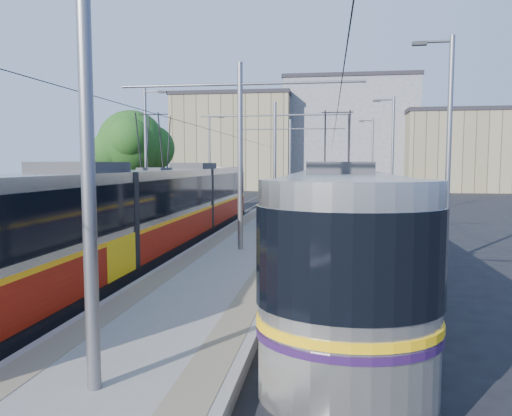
# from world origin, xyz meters

# --- Properties ---
(ground) EXTENTS (160.00, 160.00, 0.00)m
(ground) POSITION_xyz_m (0.00, 0.00, 0.00)
(ground) COLOR black
(ground) RESTS_ON ground
(platform) EXTENTS (4.00, 50.00, 0.30)m
(platform) POSITION_xyz_m (0.00, 17.00, 0.15)
(platform) COLOR gray
(platform) RESTS_ON ground
(tactile_strip_left) EXTENTS (0.70, 50.00, 0.01)m
(tactile_strip_left) POSITION_xyz_m (-1.45, 17.00, 0.30)
(tactile_strip_left) COLOR gray
(tactile_strip_left) RESTS_ON platform
(tactile_strip_right) EXTENTS (0.70, 50.00, 0.01)m
(tactile_strip_right) POSITION_xyz_m (1.45, 17.00, 0.30)
(tactile_strip_right) COLOR gray
(tactile_strip_right) RESTS_ON platform
(rails) EXTENTS (8.71, 70.00, 0.03)m
(rails) POSITION_xyz_m (0.00, 17.00, 0.02)
(rails) COLOR gray
(rails) RESTS_ON ground
(tram_left) EXTENTS (2.43, 29.69, 5.50)m
(tram_left) POSITION_xyz_m (-3.60, 8.63, 1.71)
(tram_left) COLOR black
(tram_left) RESTS_ON ground
(tram_right) EXTENTS (2.43, 27.63, 5.50)m
(tram_right) POSITION_xyz_m (3.60, 8.87, 1.86)
(tram_right) COLOR black
(tram_right) RESTS_ON ground
(catenary) EXTENTS (9.20, 70.00, 7.00)m
(catenary) POSITION_xyz_m (0.00, 14.15, 4.52)
(catenary) COLOR slate
(catenary) RESTS_ON platform
(street_lamps) EXTENTS (15.18, 38.22, 8.00)m
(street_lamps) POSITION_xyz_m (-0.00, 21.00, 4.18)
(street_lamps) COLOR slate
(street_lamps) RESTS_ON ground
(shelter) EXTENTS (0.68, 1.03, 2.17)m
(shelter) POSITION_xyz_m (0.57, 14.67, 1.44)
(shelter) COLOR black
(shelter) RESTS_ON platform
(tree) EXTENTS (4.88, 4.51, 7.09)m
(tree) POSITION_xyz_m (-9.42, 21.40, 4.79)
(tree) COLOR #382314
(tree) RESTS_ON ground
(building_left) EXTENTS (16.32, 12.24, 13.18)m
(building_left) POSITION_xyz_m (-10.00, 60.00, 6.60)
(building_left) COLOR gray
(building_left) RESTS_ON ground
(building_centre) EXTENTS (18.36, 14.28, 15.55)m
(building_centre) POSITION_xyz_m (6.00, 64.00, 7.78)
(building_centre) COLOR gray
(building_centre) RESTS_ON ground
(building_right) EXTENTS (14.28, 10.20, 10.46)m
(building_right) POSITION_xyz_m (20.00, 58.00, 5.24)
(building_right) COLOR gray
(building_right) RESTS_ON ground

